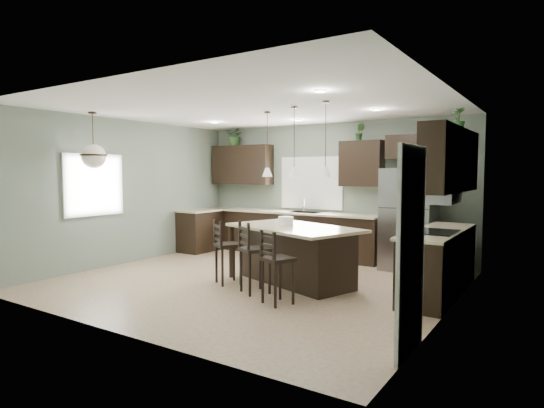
{
  "coord_description": "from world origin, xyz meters",
  "views": [
    {
      "loc": [
        4.22,
        -5.94,
        1.78
      ],
      "look_at": [
        0.1,
        0.4,
        1.25
      ],
      "focal_mm": 30.0,
      "sensor_mm": 36.0,
      "label": 1
    }
  ],
  "objects_px": {
    "refrigerator": "(409,219)",
    "bar_stool_right": "(278,267)",
    "bar_stool_left": "(228,252)",
    "plant_back_left": "(235,135)",
    "serving_dish": "(286,221)",
    "bar_stool_center": "(255,257)",
    "kitchen_island": "(294,255)"
  },
  "relations": [
    {
      "from": "refrigerator",
      "to": "bar_stool_right",
      "type": "xyz_separation_m",
      "value": [
        -0.84,
        -3.12,
        -0.42
      ]
    },
    {
      "from": "bar_stool_left",
      "to": "plant_back_left",
      "type": "xyz_separation_m",
      "value": [
        -2.06,
        2.88,
        2.12
      ]
    },
    {
      "from": "plant_back_left",
      "to": "serving_dish",
      "type": "bearing_deg",
      "value": -39.22
    },
    {
      "from": "refrigerator",
      "to": "bar_stool_center",
      "type": "xyz_separation_m",
      "value": [
        -1.42,
        -2.83,
        -0.39
      ]
    },
    {
      "from": "bar_stool_left",
      "to": "plant_back_left",
      "type": "bearing_deg",
      "value": 157.46
    },
    {
      "from": "serving_dish",
      "to": "bar_stool_left",
      "type": "height_order",
      "value": "serving_dish"
    },
    {
      "from": "refrigerator",
      "to": "kitchen_island",
      "type": "xyz_separation_m",
      "value": [
        -1.22,
        -2.04,
        -0.46
      ]
    },
    {
      "from": "bar_stool_left",
      "to": "plant_back_left",
      "type": "distance_m",
      "value": 4.13
    },
    {
      "from": "bar_stool_center",
      "to": "plant_back_left",
      "type": "distance_m",
      "value": 4.64
    },
    {
      "from": "bar_stool_right",
      "to": "bar_stool_center",
      "type": "bearing_deg",
      "value": 174.54
    },
    {
      "from": "kitchen_island",
      "to": "plant_back_left",
      "type": "distance_m",
      "value": 4.33
    },
    {
      "from": "kitchen_island",
      "to": "bar_stool_right",
      "type": "bearing_deg",
      "value": -51.15
    },
    {
      "from": "bar_stool_center",
      "to": "bar_stool_left",
      "type": "bearing_deg",
      "value": -167.97
    },
    {
      "from": "refrigerator",
      "to": "serving_dish",
      "type": "distance_m",
      "value": 2.43
    },
    {
      "from": "bar_stool_right",
      "to": "plant_back_left",
      "type": "xyz_separation_m",
      "value": [
        -3.32,
        3.39,
        2.13
      ]
    },
    {
      "from": "refrigerator",
      "to": "bar_stool_left",
      "type": "xyz_separation_m",
      "value": [
        -2.1,
        -2.61,
        -0.41
      ]
    },
    {
      "from": "bar_stool_center",
      "to": "kitchen_island",
      "type": "bearing_deg",
      "value": 105.46
    },
    {
      "from": "kitchen_island",
      "to": "bar_stool_center",
      "type": "distance_m",
      "value": 0.81
    },
    {
      "from": "refrigerator",
      "to": "kitchen_island",
      "type": "distance_m",
      "value": 2.42
    },
    {
      "from": "refrigerator",
      "to": "plant_back_left",
      "type": "relative_size",
      "value": 3.89
    },
    {
      "from": "refrigerator",
      "to": "bar_stool_left",
      "type": "relative_size",
      "value": 1.8
    },
    {
      "from": "refrigerator",
      "to": "bar_stool_right",
      "type": "distance_m",
      "value": 3.26
    },
    {
      "from": "bar_stool_right",
      "to": "plant_back_left",
      "type": "bearing_deg",
      "value": 155.96
    },
    {
      "from": "kitchen_island",
      "to": "bar_stool_left",
      "type": "bearing_deg",
      "value": -127.96
    },
    {
      "from": "kitchen_island",
      "to": "serving_dish",
      "type": "bearing_deg",
      "value": -180.0
    },
    {
      "from": "plant_back_left",
      "to": "bar_stool_left",
      "type": "bearing_deg",
      "value": -54.34
    },
    {
      "from": "kitchen_island",
      "to": "bar_stool_center",
      "type": "xyz_separation_m",
      "value": [
        -0.2,
        -0.78,
        0.07
      ]
    },
    {
      "from": "plant_back_left",
      "to": "bar_stool_center",
      "type": "bearing_deg",
      "value": -48.47
    },
    {
      "from": "bar_stool_left",
      "to": "plant_back_left",
      "type": "height_order",
      "value": "plant_back_left"
    },
    {
      "from": "bar_stool_center",
      "to": "plant_back_left",
      "type": "xyz_separation_m",
      "value": [
        -2.74,
        3.09,
        2.1
      ]
    },
    {
      "from": "bar_stool_left",
      "to": "bar_stool_right",
      "type": "bearing_deg",
      "value": 9.53
    },
    {
      "from": "refrigerator",
      "to": "serving_dish",
      "type": "relative_size",
      "value": 7.71
    }
  ]
}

